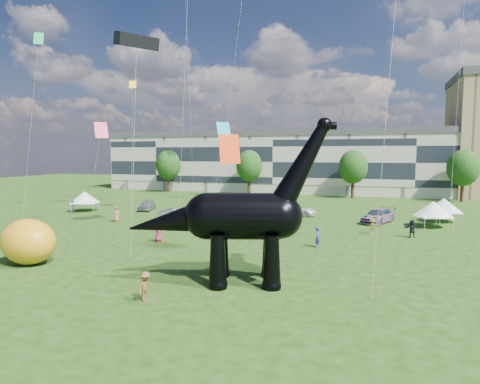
% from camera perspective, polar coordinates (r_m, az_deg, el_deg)
% --- Properties ---
extents(ground, '(220.00, 220.00, 0.00)m').
position_cam_1_polar(ground, '(27.28, -7.29, -12.00)').
color(ground, '#16330C').
rests_on(ground, ground).
extents(terrace_row, '(78.00, 11.00, 12.00)m').
position_cam_1_polar(terrace_row, '(87.63, 5.53, 4.01)').
color(terrace_row, beige).
rests_on(terrace_row, ground).
extents(tree_far_left, '(5.20, 5.20, 9.44)m').
position_cam_1_polar(tree_far_left, '(86.91, -10.16, 4.13)').
color(tree_far_left, '#382314').
rests_on(tree_far_left, ground).
extents(tree_mid_left, '(5.20, 5.20, 9.44)m').
position_cam_1_polar(tree_mid_left, '(79.94, 1.29, 4.11)').
color(tree_mid_left, '#382314').
rests_on(tree_mid_left, ground).
extents(tree_mid_right, '(5.20, 5.20, 9.44)m').
position_cam_1_polar(tree_mid_right, '(76.55, 15.80, 3.85)').
color(tree_mid_right, '#382314').
rests_on(tree_mid_right, ground).
extents(tree_far_right, '(5.20, 5.20, 9.44)m').
position_cam_1_polar(tree_far_right, '(77.88, 29.17, 3.39)').
color(tree_far_right, '#382314').
rests_on(tree_far_right, ground).
extents(dinosaur_sculpture, '(13.13, 5.58, 10.79)m').
position_cam_1_polar(dinosaur_sculpture, '(25.25, -0.59, -3.86)').
color(dinosaur_sculpture, black).
rests_on(dinosaur_sculpture, ground).
extents(car_silver, '(3.07, 4.89, 1.55)m').
position_cam_1_polar(car_silver, '(59.57, -13.09, -1.81)').
color(car_silver, '#ADACB1').
rests_on(car_silver, ground).
extents(car_grey, '(4.91, 3.28, 1.53)m').
position_cam_1_polar(car_grey, '(49.35, -8.99, -3.24)').
color(car_grey, slate).
rests_on(car_grey, ground).
extents(car_white, '(5.26, 2.86, 1.40)m').
position_cam_1_polar(car_white, '(53.71, 8.19, -2.59)').
color(car_white, white).
rests_on(car_white, ground).
extents(car_dark, '(4.44, 6.13, 1.65)m').
position_cam_1_polar(car_dark, '(50.23, 19.01, -3.25)').
color(car_dark, '#595960').
rests_on(car_dark, ground).
extents(gazebo_near, '(5.12, 5.12, 2.88)m').
position_cam_1_polar(gazebo_near, '(49.71, 25.76, -2.19)').
color(gazebo_near, white).
rests_on(gazebo_near, ground).
extents(gazebo_far, '(5.10, 5.10, 2.85)m').
position_cam_1_polar(gazebo_far, '(53.97, 26.98, -1.70)').
color(gazebo_far, silver).
rests_on(gazebo_far, ground).
extents(gazebo_left, '(5.37, 5.37, 2.85)m').
position_cam_1_polar(gazebo_left, '(61.12, -21.23, -0.71)').
color(gazebo_left, silver).
rests_on(gazebo_left, ground).
extents(inflatable_yellow, '(4.83, 3.97, 3.38)m').
position_cam_1_polar(inflatable_yellow, '(33.69, -27.87, -6.26)').
color(inflatable_yellow, orange).
rests_on(inflatable_yellow, ground).
extents(visitors, '(49.56, 39.90, 1.88)m').
position_cam_1_polar(visitors, '(42.66, 0.20, -4.37)').
color(visitors, teal).
rests_on(visitors, ground).
extents(kites, '(55.91, 53.43, 30.61)m').
position_cam_1_polar(kites, '(37.92, -21.58, 20.49)').
color(kites, '#E00E46').
rests_on(kites, ground).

